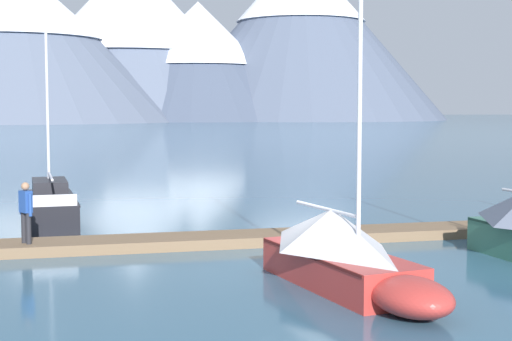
# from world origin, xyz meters

# --- Properties ---
(ground_plane) EXTENTS (700.00, 700.00, 0.00)m
(ground_plane) POSITION_xyz_m (0.00, 0.00, 0.00)
(ground_plane) COLOR #335B75
(mountain_central_massif) EXTENTS (93.74, 93.74, 43.47)m
(mountain_central_massif) POSITION_xyz_m (-24.83, 207.00, 22.94)
(mountain_central_massif) COLOR slate
(mountain_central_massif) RESTS_ON ground
(mountain_shoulder_ridge) EXTENTS (88.41, 88.41, 49.96)m
(mountain_shoulder_ridge) POSITION_xyz_m (7.53, 226.45, 26.87)
(mountain_shoulder_ridge) COLOR slate
(mountain_shoulder_ridge) RESTS_ON ground
(mountain_east_summit) EXTENTS (68.47, 68.47, 35.15)m
(mountain_east_summit) POSITION_xyz_m (26.42, 213.54, 18.76)
(mountain_east_summit) COLOR #424C60
(mountain_east_summit) RESTS_ON ground
(mountain_rear_spur) EXTENTS (91.25, 91.25, 53.20)m
(mountain_rear_spur) POSITION_xyz_m (60.01, 220.93, 27.77)
(mountain_rear_spur) COLOR #4C566B
(mountain_rear_spur) RESTS_ON ground
(dock) EXTENTS (29.34, 2.72, 0.30)m
(dock) POSITION_xyz_m (0.00, 4.00, 0.14)
(dock) COLOR brown
(dock) RESTS_ON ground
(sailboat_second_berth) EXTENTS (2.11, 6.50, 8.24)m
(sailboat_second_berth) POSITION_xyz_m (-6.63, 9.54, 0.62)
(sailboat_second_berth) COLOR black
(sailboat_second_berth) RESTS_ON ground
(sailboat_mid_dock_port) EXTENTS (2.82, 6.37, 9.05)m
(sailboat_mid_dock_port) POSITION_xyz_m (0.31, -2.10, 0.80)
(sailboat_mid_dock_port) COLOR #B2332D
(sailboat_mid_dock_port) RESTS_ON ground
(person_on_dock) EXTENTS (0.39, 0.51, 1.69)m
(person_on_dock) POSITION_xyz_m (-6.95, 3.59, 1.26)
(person_on_dock) COLOR #232328
(person_on_dock) RESTS_ON dock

